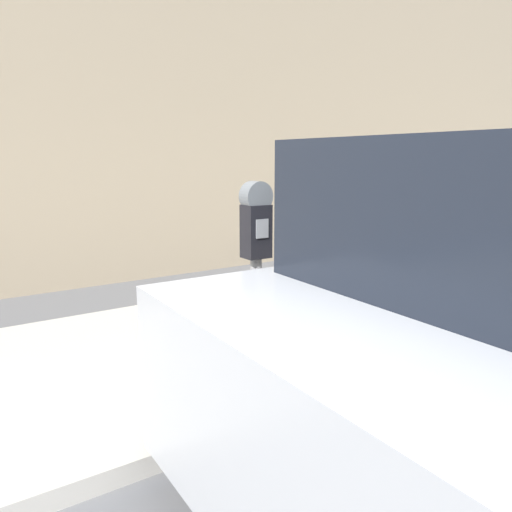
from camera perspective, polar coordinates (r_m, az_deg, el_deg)
name	(u,v)px	position (r m, az deg, el deg)	size (l,w,h in m)	color
ground_plane	(377,493)	(3.01, 13.71, -24.80)	(60.00, 60.00, 0.00)	slate
sidewalk	(191,351)	(4.55, -7.45, -10.67)	(24.00, 2.80, 0.13)	#BCB7AD
building_facade	(75,50)	(7.31, -20.02, 21.24)	(24.00, 0.30, 6.21)	tan
parking_meter	(256,256)	(3.26, 0.00, 0.00)	(0.19, 0.14, 1.48)	gray
fire_hydrant	(476,275)	(5.97, 23.81, -1.95)	(0.23, 0.23, 0.73)	gold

